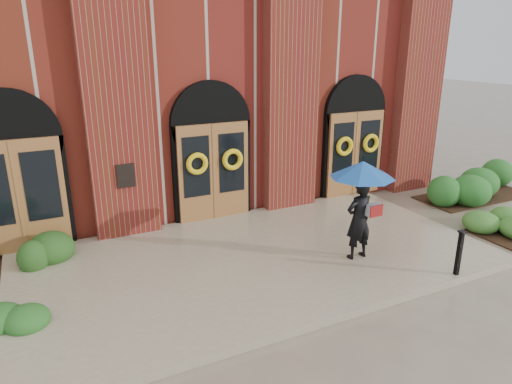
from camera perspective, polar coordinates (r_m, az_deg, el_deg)
ground at (r=9.97m, az=0.67°, el=-9.08°), size 90.00×90.00×0.00m
landing at (r=10.05m, az=0.28°, el=-8.35°), size 10.00×5.30×0.15m
church_building at (r=17.18m, az=-13.09°, el=14.22°), size 16.20×12.53×7.00m
man_with_umbrella at (r=9.64m, az=13.01°, el=0.08°), size 1.38×1.38×2.14m
metal_post at (r=9.90m, az=24.06°, el=-6.86°), size 0.13×0.13×0.94m
hedge_wall_right at (r=15.60m, az=25.75°, el=0.98°), size 3.35×1.34×0.86m
hedge_front_right at (r=12.93m, az=29.24°, el=-3.74°), size 1.41×1.21×0.50m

